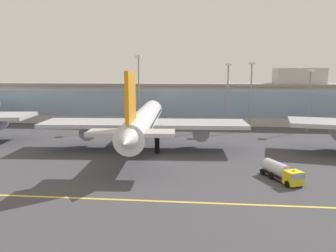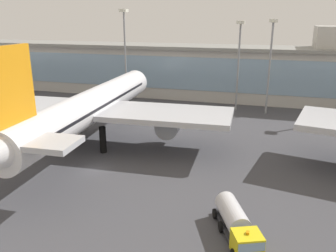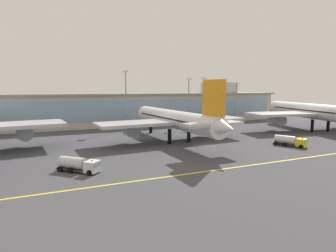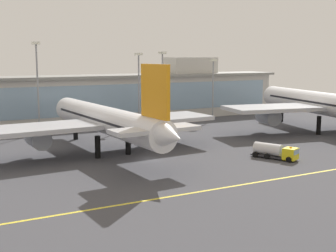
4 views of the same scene
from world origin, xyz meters
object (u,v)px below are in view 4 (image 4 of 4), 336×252
at_px(apron_light_mast_east, 139,77).
at_px(apron_light_mast_far_east, 37,74).
at_px(airliner_far_right, 323,104).
at_px(apron_light_mast_west, 213,79).
at_px(apron_light_mast_centre, 162,76).
at_px(airliner_near_right, 106,121).
at_px(baggage_tug_near, 276,151).

height_order(apron_light_mast_east, apron_light_mast_far_east, apron_light_mast_far_east).
bearing_deg(apron_light_mast_east, airliner_far_right, -40.29).
bearing_deg(apron_light_mast_west, airliner_far_right, -66.28).
xyz_separation_m(apron_light_mast_west, apron_light_mast_centre, (-17.41, 0.11, 1.21)).
bearing_deg(airliner_near_right, apron_light_mast_west, -60.40).
xyz_separation_m(airliner_near_right, apron_light_mast_centre, (28.38, 29.86, 7.27)).
height_order(airliner_near_right, apron_light_mast_far_east, apron_light_mast_far_east).
relative_size(apron_light_mast_west, apron_light_mast_centre, 0.90).
bearing_deg(apron_light_mast_west, baggage_tug_near, -110.45).
bearing_deg(apron_light_mast_east, apron_light_mast_west, -2.67).
bearing_deg(airliner_far_right, apron_light_mast_centre, 55.35).
height_order(airliner_near_right, airliner_far_right, airliner_far_right).
bearing_deg(apron_light_mast_far_east, apron_light_mast_west, -0.92).
bearing_deg(airliner_near_right, apron_light_mast_far_east, 9.17).
bearing_deg(baggage_tug_near, airliner_far_right, 96.57).
height_order(airliner_near_right, baggage_tug_near, airliner_near_right).
height_order(airliner_near_right, apron_light_mast_east, apron_light_mast_east).
height_order(baggage_tug_near, apron_light_mast_east, apron_light_mast_east).
relative_size(baggage_tug_near, apron_light_mast_far_east, 0.40).
distance_m(airliner_near_right, airliner_far_right, 59.50).
distance_m(airliner_far_right, apron_light_mast_far_east, 74.07).
bearing_deg(apron_light_mast_far_east, apron_light_mast_east, 0.59).
bearing_deg(apron_light_mast_centre, airliner_near_right, -133.55).
relative_size(apron_light_mast_centre, apron_light_mast_east, 1.02).
bearing_deg(airliner_far_right, baggage_tug_near, 130.79).
height_order(airliner_far_right, baggage_tug_near, airliner_far_right).
xyz_separation_m(airliner_far_right, apron_light_mast_centre, (-31.10, 31.28, 6.75)).
bearing_deg(baggage_tug_near, airliner_near_right, -150.53).
height_order(airliner_far_right, apron_light_mast_east, apron_light_mast_east).
bearing_deg(baggage_tug_near, apron_light_mast_west, 135.84).
distance_m(airliner_near_right, apron_light_mast_west, 54.94).
bearing_deg(airliner_far_right, airliner_near_right, 99.14).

